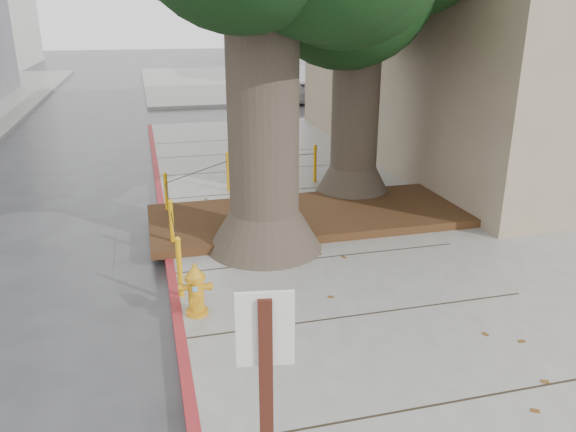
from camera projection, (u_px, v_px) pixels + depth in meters
name	position (u px, v px, depth m)	size (l,w,h in m)	color
ground	(328.00, 329.00, 7.74)	(140.00, 140.00, 0.00)	#28282B
sidewalk_main	(570.00, 224.00, 11.41)	(16.00, 26.00, 0.15)	slate
sidewalk_far	(270.00, 81.00, 36.47)	(16.00, 20.00, 0.15)	slate
curb_red	(170.00, 265.00, 9.52)	(0.14, 26.00, 0.16)	maroon
planter_bed	(310.00, 216.00, 11.43)	(6.40, 2.60, 0.16)	black
building_side_white	(446.00, 8.00, 33.69)	(10.00, 10.00, 9.00)	silver
bollard_ring	(220.00, 195.00, 11.30)	(3.79, 5.39, 0.95)	orange
fire_hydrant	(196.00, 290.00, 7.70)	(0.40, 0.38, 0.76)	orange
car_silver	(305.00, 92.00, 27.03)	(1.38, 3.44, 1.17)	#ADACB2
car_red	(395.00, 90.00, 27.29)	(1.35, 3.88, 1.28)	maroon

